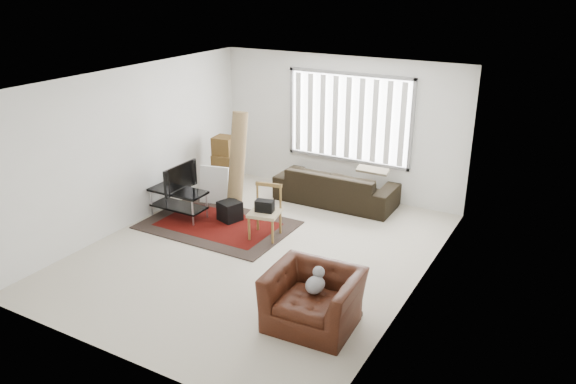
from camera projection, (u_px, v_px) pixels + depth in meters
name	position (u px, v px, depth m)	size (l,w,h in m)	color
room	(275.00, 137.00, 8.63)	(6.00, 6.02, 2.71)	beige
persian_rug	(218.00, 225.00, 9.78)	(2.53, 1.69, 0.02)	black
tv_stand	(178.00, 198.00, 9.98)	(1.04, 0.47, 0.52)	black
tv	(177.00, 177.00, 9.84)	(0.85, 0.11, 0.49)	black
subwoofer	(230.00, 211.00, 9.89)	(0.34, 0.34, 0.34)	black
moving_boxes	(225.00, 167.00, 11.05)	(0.52, 0.49, 1.15)	brown
white_flatpack	(214.00, 185.00, 10.61)	(0.57, 0.08, 0.72)	silver
rolled_rug	(237.00, 164.00, 10.00)	(0.28, 0.28, 1.85)	brown
sofa	(336.00, 181.00, 10.60)	(2.29, 0.99, 0.88)	black
side_chair	(265.00, 210.00, 9.17)	(0.57, 0.57, 0.89)	#978863
armchair	(313.00, 295.00, 6.89)	(1.15, 1.02, 0.82)	#3C170C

